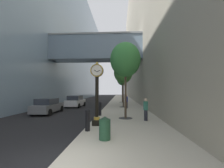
# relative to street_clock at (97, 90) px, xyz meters

# --- Properties ---
(ground_plane) EXTENTS (110.00, 110.00, 0.00)m
(ground_plane) POSITION_rel_street_clock_xyz_m (-0.59, 21.65, -2.38)
(ground_plane) COLOR black
(ground_plane) RESTS_ON ground
(sidewalk_right) EXTENTS (5.25, 80.00, 0.14)m
(sidewalk_right) POSITION_rel_street_clock_xyz_m (2.04, 24.65, -2.31)
(sidewalk_right) COLOR beige
(sidewalk_right) RESTS_ON ground
(building_block_left) EXTENTS (22.78, 80.00, 30.78)m
(building_block_left) POSITION_rel_street_clock_xyz_m (-13.24, 24.56, 12.96)
(building_block_left) COLOR #758EA8
(building_block_left) RESTS_ON ground
(building_block_right) EXTENTS (9.00, 80.00, 34.94)m
(building_block_right) POSITION_rel_street_clock_xyz_m (9.16, 24.65, 15.08)
(building_block_right) COLOR #A89E89
(building_block_right) RESTS_ON ground
(street_clock) EXTENTS (0.84, 0.55, 4.10)m
(street_clock) POSITION_rel_street_clock_xyz_m (0.00, 0.00, 0.00)
(street_clock) COLOR black
(street_clock) RESTS_ON sidewalk_right
(bollard_nearest) EXTENTS (0.28, 0.28, 1.24)m
(bollard_nearest) POSITION_rel_street_clock_xyz_m (-0.29, -1.42, -1.60)
(bollard_nearest) COLOR black
(bollard_nearest) RESTS_ON sidewalk_right
(bollard_third) EXTENTS (0.28, 0.28, 1.24)m
(bollard_third) POSITION_rel_street_clock_xyz_m (-0.29, 3.80, -1.60)
(bollard_third) COLOR black
(bollard_third) RESTS_ON sidewalk_right
(street_tree_near) EXTENTS (2.47, 2.47, 6.18)m
(street_tree_near) POSITION_rel_street_clock_xyz_m (1.95, 2.55, 2.48)
(street_tree_near) COLOR #333335
(street_tree_near) RESTS_ON sidewalk_right
(street_tree_mid_near) EXTENTS (2.55, 2.55, 6.15)m
(street_tree_mid_near) POSITION_rel_street_clock_xyz_m (1.95, 10.94, 2.42)
(street_tree_mid_near) COLOR #333335
(street_tree_mid_near) RESTS_ON sidewalk_right
(street_tree_mid_far) EXTENTS (2.02, 2.02, 5.54)m
(street_tree_mid_far) POSITION_rel_street_clock_xyz_m (1.95, 19.33, 2.09)
(street_tree_mid_far) COLOR #333335
(street_tree_mid_far) RESTS_ON sidewalk_right
(trash_bin) EXTENTS (0.53, 0.53, 1.05)m
(trash_bin) POSITION_rel_street_clock_xyz_m (0.81, -2.86, -1.71)
(trash_bin) COLOR #234C33
(trash_bin) RESTS_ON sidewalk_right
(pedestrian_walking) EXTENTS (0.43, 0.43, 1.73)m
(pedestrian_walking) POSITION_rel_street_clock_xyz_m (2.33, 9.50, -1.33)
(pedestrian_walking) COLOR #23232D
(pedestrian_walking) RESTS_ON sidewalk_right
(pedestrian_by_clock) EXTENTS (0.39, 0.39, 1.66)m
(pedestrian_by_clock) POSITION_rel_street_clock_xyz_m (3.41, 1.66, -1.37)
(pedestrian_by_clock) COLOR #23232D
(pedestrian_by_clock) RESTS_ON sidewalk_right
(car_white_near) EXTENTS (2.16, 4.24, 1.65)m
(car_white_near) POSITION_rel_street_clock_xyz_m (-4.91, 11.88, -1.58)
(car_white_near) COLOR silver
(car_white_near) RESTS_ON ground
(car_grey_mid) EXTENTS (2.00, 4.52, 1.55)m
(car_grey_mid) POSITION_rel_street_clock_xyz_m (-5.97, 5.67, -1.62)
(car_grey_mid) COLOR slate
(car_grey_mid) RESTS_ON ground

